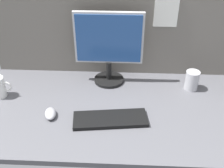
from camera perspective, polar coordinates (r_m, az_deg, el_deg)
The scene contains 6 objects.
ground_plane at distance 150.22cm, azimuth 5.69°, elevation -5.07°, with size 180.00×80.00×3.00cm, color #515156.
cubicle_wall_back at distance 165.97cm, azimuth 5.93°, elevation 12.59°, with size 180.00×5.50×66.04cm.
monitor at distance 158.23cm, azimuth -0.67°, elevation 8.04°, with size 39.37×18.00×43.35cm.
keyboard at distance 138.80cm, azimuth -0.37°, elevation -7.32°, with size 37.00×13.00×2.00cm, color black.
mouse at distance 144.54cm, azimuth -12.69°, elevation -6.02°, with size 5.60×9.60×3.40cm, color #99999E.
mug_steel at distance 165.73cm, azimuth 16.28°, elevation 0.74°, with size 7.88×7.88×11.49cm.
Camera 1 is at (-9.00, -117.52, 91.63)cm, focal length 43.96 mm.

